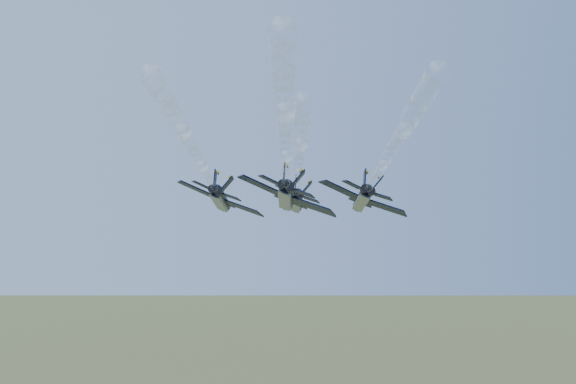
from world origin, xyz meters
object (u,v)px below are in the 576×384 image
object	(u,v)px
jet_lead	(297,201)
jet_left	(221,199)
jet_right	(362,199)
jet_slot	(287,196)

from	to	relation	value
jet_lead	jet_left	distance (m)	14.98
jet_left	jet_lead	bearing A→B (deg)	46.84
jet_left	jet_right	distance (m)	19.34
jet_right	jet_slot	xyz separation A→B (m)	(-13.06, -6.64, 0.00)
jet_left	jet_slot	size ratio (longest dim) A/B	1.00
jet_right	jet_slot	world-z (taller)	same
jet_slot	jet_left	bearing A→B (deg)	130.20
jet_right	jet_left	bearing A→B (deg)	178.96
jet_lead	jet_left	size ratio (longest dim) A/B	1.00
jet_lead	jet_left	xyz separation A→B (m)	(-13.39, -6.73, 0.00)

